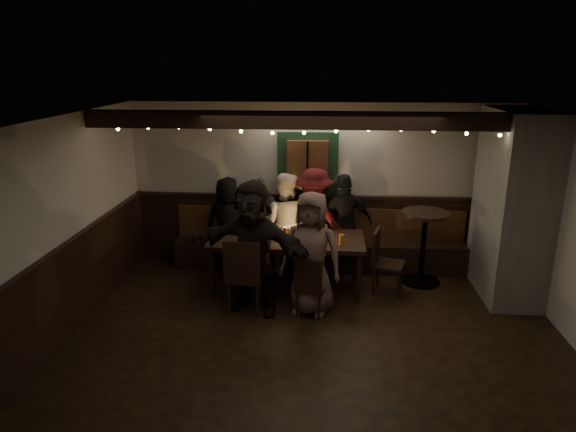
# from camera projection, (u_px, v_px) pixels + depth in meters

# --- Properties ---
(room) EXTENTS (6.02, 5.01, 2.62)m
(room) POSITION_uv_depth(u_px,v_px,m) (395.00, 220.00, 7.13)
(room) COLOR black
(room) RESTS_ON ground
(dining_table) EXTENTS (2.19, 0.94, 0.95)m
(dining_table) POSITION_uv_depth(u_px,v_px,m) (287.00, 242.00, 7.32)
(dining_table) COLOR black
(dining_table) RESTS_ON ground
(chair_near_left) EXTENTS (0.51, 0.51, 1.04)m
(chair_near_left) POSITION_uv_depth(u_px,v_px,m) (244.00, 272.00, 6.62)
(chair_near_left) COLOR black
(chair_near_left) RESTS_ON ground
(chair_near_right) EXTENTS (0.46, 0.46, 0.82)m
(chair_near_right) POSITION_uv_depth(u_px,v_px,m) (310.00, 284.00, 6.58)
(chair_near_right) COLOR black
(chair_near_right) RESTS_ON ground
(chair_end) EXTENTS (0.51, 0.51, 0.92)m
(chair_end) POSITION_uv_depth(u_px,v_px,m) (383.00, 258.00, 7.29)
(chair_end) COLOR black
(chair_end) RESTS_ON ground
(high_top) EXTENTS (0.69, 0.69, 1.11)m
(high_top) POSITION_uv_depth(u_px,v_px,m) (424.00, 238.00, 7.54)
(high_top) COLOR black
(high_top) RESTS_ON ground
(person_a) EXTENTS (0.77, 0.54, 1.49)m
(person_a) POSITION_uv_depth(u_px,v_px,m) (228.00, 224.00, 8.08)
(person_a) COLOR black
(person_a) RESTS_ON ground
(person_b) EXTENTS (0.63, 0.49, 1.52)m
(person_b) POSITION_uv_depth(u_px,v_px,m) (264.00, 223.00, 8.05)
(person_b) COLOR #2B2A32
(person_b) RESTS_ON ground
(person_c) EXTENTS (0.86, 0.72, 1.58)m
(person_c) POSITION_uv_depth(u_px,v_px,m) (284.00, 223.00, 7.98)
(person_c) COLOR silver
(person_c) RESTS_ON ground
(person_d) EXTENTS (1.21, 0.93, 1.65)m
(person_d) POSITION_uv_depth(u_px,v_px,m) (314.00, 221.00, 7.93)
(person_d) COLOR #3F0D0F
(person_d) RESTS_ON ground
(person_e) EXTENTS (0.99, 0.67, 1.57)m
(person_e) POSITION_uv_depth(u_px,v_px,m) (344.00, 223.00, 7.96)
(person_e) COLOR black
(person_e) RESTS_ON ground
(person_f) EXTENTS (1.73, 1.01, 1.78)m
(person_f) POSITION_uv_depth(u_px,v_px,m) (253.00, 248.00, 6.62)
(person_f) COLOR black
(person_f) RESTS_ON ground
(person_g) EXTENTS (0.90, 0.69, 1.64)m
(person_g) POSITION_uv_depth(u_px,v_px,m) (311.00, 254.00, 6.60)
(person_g) COLOR brown
(person_g) RESTS_ON ground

